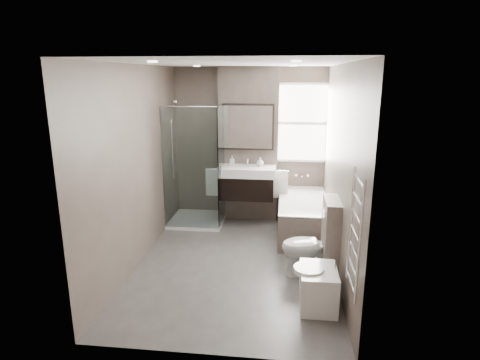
# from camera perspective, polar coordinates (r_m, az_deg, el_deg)

# --- Properties ---
(room) EXTENTS (2.70, 3.90, 2.70)m
(room) POSITION_cam_1_polar(r_m,az_deg,el_deg) (5.14, -0.57, 1.64)
(room) COLOR #4B4745
(room) RESTS_ON ground
(vanity_pier) EXTENTS (1.00, 0.25, 2.60)m
(vanity_pier) POSITION_cam_1_polar(r_m,az_deg,el_deg) (6.87, 1.25, 4.98)
(vanity_pier) COLOR #5B5048
(vanity_pier) RESTS_ON ground
(vanity) EXTENTS (0.95, 0.47, 0.66)m
(vanity) POSITION_cam_1_polar(r_m,az_deg,el_deg) (6.65, 0.95, -0.28)
(vanity) COLOR black
(vanity) RESTS_ON vanity_pier
(mirror_cabinet) EXTENTS (0.86, 0.08, 0.76)m
(mirror_cabinet) POSITION_cam_1_polar(r_m,az_deg,el_deg) (6.66, 1.14, 7.54)
(mirror_cabinet) COLOR black
(mirror_cabinet) RESTS_ON vanity_pier
(towel_left) EXTENTS (0.24, 0.06, 0.44)m
(towel_left) POSITION_cam_1_polar(r_m,az_deg,el_deg) (6.71, -3.83, -0.36)
(towel_left) COLOR white
(towel_left) RESTS_ON vanity_pier
(towel_right) EXTENTS (0.24, 0.06, 0.44)m
(towel_right) POSITION_cam_1_polar(r_m,az_deg,el_deg) (6.61, 5.77, -0.64)
(towel_right) COLOR white
(towel_right) RESTS_ON vanity_pier
(shower_enclosure) EXTENTS (0.90, 0.90, 2.00)m
(shower_enclosure) POSITION_cam_1_polar(r_m,az_deg,el_deg) (6.76, -5.48, -2.30)
(shower_enclosure) COLOR white
(shower_enclosure) RESTS_ON ground
(bathtub) EXTENTS (0.75, 1.60, 0.57)m
(bathtub) POSITION_cam_1_polar(r_m,az_deg,el_deg) (6.45, 8.89, -4.92)
(bathtub) COLOR #5B5048
(bathtub) RESTS_ON ground
(window) EXTENTS (0.98, 0.06, 1.33)m
(window) POSITION_cam_1_polar(r_m,az_deg,el_deg) (6.89, 8.89, 7.99)
(window) COLOR white
(window) RESTS_ON room
(toilet) EXTENTS (0.79, 0.55, 0.74)m
(toilet) POSITION_cam_1_polar(r_m,az_deg,el_deg) (5.20, 9.96, -9.30)
(toilet) COLOR white
(toilet) RESTS_ON ground
(cistern_box) EXTENTS (0.19, 0.55, 1.00)m
(cistern_box) POSITION_cam_1_polar(r_m,az_deg,el_deg) (5.15, 12.73, -8.09)
(cistern_box) COLOR #5B5048
(cistern_box) RESTS_ON ground
(bidet) EXTENTS (0.47, 0.55, 0.56)m
(bidet) POSITION_cam_1_polar(r_m,az_deg,el_deg) (4.59, 10.97, -14.67)
(bidet) COLOR white
(bidet) RESTS_ON ground
(towel_radiator) EXTENTS (0.03, 0.49, 1.10)m
(towel_radiator) POSITION_cam_1_polar(r_m,az_deg,el_deg) (3.68, 16.05, -7.30)
(towel_radiator) COLOR silver
(towel_radiator) RESTS_ON room
(soap_bottle_a) EXTENTS (0.07, 0.08, 0.17)m
(soap_bottle_a) POSITION_cam_1_polar(r_m,az_deg,el_deg) (6.66, -1.13, 2.78)
(soap_bottle_a) COLOR white
(soap_bottle_a) RESTS_ON vanity
(soap_bottle_b) EXTENTS (0.12, 0.12, 0.15)m
(soap_bottle_b) POSITION_cam_1_polar(r_m,az_deg,el_deg) (6.64, 2.87, 2.64)
(soap_bottle_b) COLOR white
(soap_bottle_b) RESTS_ON vanity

